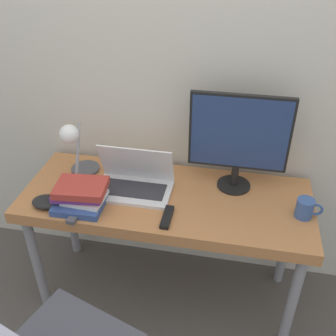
{
  "coord_description": "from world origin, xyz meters",
  "views": [
    {
      "loc": [
        0.31,
        -1.23,
        1.89
      ],
      "look_at": [
        0.02,
        0.25,
        0.89
      ],
      "focal_mm": 42.0,
      "sensor_mm": 36.0,
      "label": 1
    }
  ],
  "objects_px": {
    "mug": "(305,208)",
    "laptop": "(134,182)",
    "monitor": "(239,137)",
    "game_controller": "(46,202)",
    "book_stack": "(81,195)",
    "desk_lamp": "(75,146)"
  },
  "relations": [
    {
      "from": "monitor",
      "to": "game_controller",
      "type": "relative_size",
      "value": 3.57
    },
    {
      "from": "mug",
      "to": "laptop",
      "type": "bearing_deg",
      "value": 176.33
    },
    {
      "from": "laptop",
      "to": "monitor",
      "type": "xyz_separation_m",
      "value": [
        0.48,
        0.13,
        0.23
      ]
    },
    {
      "from": "mug",
      "to": "monitor",
      "type": "bearing_deg",
      "value": 151.25
    },
    {
      "from": "laptop",
      "to": "book_stack",
      "type": "xyz_separation_m",
      "value": [
        -0.21,
        -0.17,
        0.01
      ]
    },
    {
      "from": "monitor",
      "to": "game_controller",
      "type": "xyz_separation_m",
      "value": [
        -0.86,
        -0.33,
        -0.26
      ]
    },
    {
      "from": "laptop",
      "to": "desk_lamp",
      "type": "relative_size",
      "value": 1.12
    },
    {
      "from": "mug",
      "to": "book_stack",
      "type": "bearing_deg",
      "value": -173.5
    },
    {
      "from": "laptop",
      "to": "game_controller",
      "type": "xyz_separation_m",
      "value": [
        -0.38,
        -0.2,
        -0.03
      ]
    },
    {
      "from": "monitor",
      "to": "book_stack",
      "type": "relative_size",
      "value": 1.87
    },
    {
      "from": "book_stack",
      "to": "game_controller",
      "type": "distance_m",
      "value": 0.17
    },
    {
      "from": "laptop",
      "to": "mug",
      "type": "xyz_separation_m",
      "value": [
        0.81,
        -0.05,
        -0.0
      ]
    },
    {
      "from": "book_stack",
      "to": "mug",
      "type": "xyz_separation_m",
      "value": [
        1.03,
        0.12,
        -0.01
      ]
    },
    {
      "from": "laptop",
      "to": "game_controller",
      "type": "bearing_deg",
      "value": -151.78
    },
    {
      "from": "monitor",
      "to": "laptop",
      "type": "bearing_deg",
      "value": -165.21
    },
    {
      "from": "book_stack",
      "to": "mug",
      "type": "relative_size",
      "value": 2.18
    },
    {
      "from": "laptop",
      "to": "monitor",
      "type": "bearing_deg",
      "value": 14.79
    },
    {
      "from": "mug",
      "to": "game_controller",
      "type": "relative_size",
      "value": 0.88
    },
    {
      "from": "desk_lamp",
      "to": "book_stack",
      "type": "height_order",
      "value": "desk_lamp"
    },
    {
      "from": "monitor",
      "to": "book_stack",
      "type": "xyz_separation_m",
      "value": [
        -0.7,
        -0.3,
        -0.22
      ]
    },
    {
      "from": "monitor",
      "to": "book_stack",
      "type": "distance_m",
      "value": 0.79
    },
    {
      "from": "desk_lamp",
      "to": "game_controller",
      "type": "xyz_separation_m",
      "value": [
        -0.07,
        -0.24,
        -0.18
      ]
    }
  ]
}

